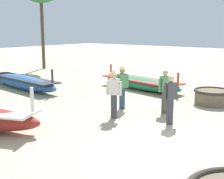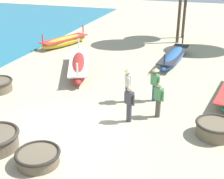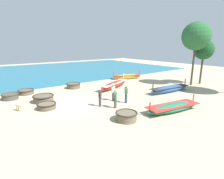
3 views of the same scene
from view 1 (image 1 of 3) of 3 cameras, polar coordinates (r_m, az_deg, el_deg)
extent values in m
plane|color=#BCAD8C|center=(7.85, 15.41, -12.00)|extent=(80.00, 80.00, 0.00)
cylinder|color=brown|center=(13.22, 17.90, -1.41)|extent=(1.41, 1.41, 0.55)
torus|color=#332D26|center=(13.17, 17.97, -0.25)|extent=(1.52, 1.52, 0.11)
ellipsoid|color=#285693|center=(16.37, -16.02, 1.28)|extent=(1.49, 5.60, 0.67)
cube|color=#2D2D33|center=(16.34, -16.06, 2.02)|extent=(1.49, 5.17, 0.06)
cylinder|color=#2D2D33|center=(14.16, -10.87, 2.43)|extent=(0.10, 0.10, 0.61)
cylinder|color=silver|center=(8.98, -14.41, -1.81)|extent=(0.10, 0.10, 0.70)
ellipsoid|color=#237551|center=(15.75, 5.28, 1.14)|extent=(2.08, 5.05, 0.59)
cube|color=red|center=(15.71, 5.29, 1.83)|extent=(2.06, 4.67, 0.06)
cylinder|color=red|center=(17.26, -0.21, 3.81)|extent=(0.10, 0.10, 0.54)
cylinder|color=red|center=(14.25, 11.99, 1.98)|extent=(0.10, 0.10, 0.54)
cylinder|color=#383842|center=(10.63, 0.36, -3.11)|extent=(0.22, 0.22, 0.82)
cube|color=silver|center=(10.49, 0.36, 0.50)|extent=(0.35, 0.40, 0.54)
sphere|color=#DBB28E|center=(10.42, 0.37, 2.55)|extent=(0.20, 0.20, 0.20)
cylinder|color=silver|center=(10.54, -0.82, 0.27)|extent=(0.09, 0.09, 0.48)
cylinder|color=silver|center=(10.46, 1.55, 0.19)|extent=(0.09, 0.09, 0.48)
cone|color=#D1BC84|center=(10.40, 0.37, 3.26)|extent=(0.36, 0.36, 0.14)
cylinder|color=#4C473D|center=(11.43, 9.57, -2.25)|extent=(0.22, 0.22, 0.82)
cube|color=#4C8E56|center=(11.29, 9.68, 1.11)|extent=(0.40, 0.35, 0.54)
sphere|color=#DBB28E|center=(11.23, 9.75, 3.02)|extent=(0.20, 0.20, 0.20)
cylinder|color=#4C8E56|center=(11.18, 8.73, 0.78)|extent=(0.09, 0.09, 0.48)
cylinder|color=#4C8E56|center=(11.42, 10.60, 0.93)|extent=(0.09, 0.09, 0.48)
cylinder|color=#2D425B|center=(11.86, 1.85, -1.60)|extent=(0.22, 0.22, 0.82)
cube|color=#4C8E56|center=(11.73, 1.87, 1.64)|extent=(0.40, 0.35, 0.54)
sphere|color=#A37556|center=(11.67, 1.88, 3.48)|extent=(0.20, 0.20, 0.20)
cylinder|color=#4C8E56|center=(11.64, 0.91, 1.32)|extent=(0.09, 0.09, 0.48)
cylinder|color=#4C8E56|center=(11.84, 2.82, 1.48)|extent=(0.09, 0.09, 0.48)
cone|color=#D1BC84|center=(11.66, 1.89, 4.11)|extent=(0.36, 0.36, 0.14)
cylinder|color=#383842|center=(10.15, 10.54, -4.00)|extent=(0.22, 0.22, 0.82)
cube|color=#3D3D42|center=(10.00, 10.68, -0.23)|extent=(0.40, 0.34, 0.54)
sphere|color=#DBB28E|center=(9.93, 10.76, 1.91)|extent=(0.20, 0.20, 0.20)
cylinder|color=#3D3D42|center=(10.14, 11.64, -0.39)|extent=(0.09, 0.09, 0.48)
cylinder|color=#3D3D42|center=(9.87, 9.67, -0.64)|extent=(0.09, 0.09, 0.48)
cylinder|color=#4C3D2D|center=(24.13, -12.58, 10.12)|extent=(0.24, 0.24, 5.37)
camera|label=2|loc=(13.85, 71.17, 18.03)|focal=50.00mm
camera|label=3|loc=(20.73, 47.91, 13.01)|focal=28.00mm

